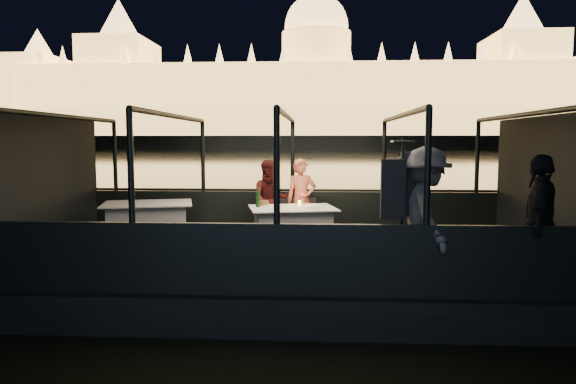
# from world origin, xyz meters

# --- Properties ---
(river_water) EXTENTS (500.00, 500.00, 0.00)m
(river_water) POSITION_xyz_m (0.00, 80.00, 0.00)
(river_water) COLOR black
(river_water) RESTS_ON ground
(boat_hull) EXTENTS (8.60, 4.40, 1.00)m
(boat_hull) POSITION_xyz_m (0.00, 0.00, 0.00)
(boat_hull) COLOR black
(boat_hull) RESTS_ON river_water
(boat_deck) EXTENTS (8.00, 4.00, 0.04)m
(boat_deck) POSITION_xyz_m (0.00, 0.00, 0.48)
(boat_deck) COLOR black
(boat_deck) RESTS_ON boat_hull
(gunwale_port) EXTENTS (8.00, 0.08, 0.90)m
(gunwale_port) POSITION_xyz_m (0.00, 2.00, 0.95)
(gunwale_port) COLOR black
(gunwale_port) RESTS_ON boat_deck
(gunwale_starboard) EXTENTS (8.00, 0.08, 0.90)m
(gunwale_starboard) POSITION_xyz_m (0.00, -2.00, 0.95)
(gunwale_starboard) COLOR black
(gunwale_starboard) RESTS_ON boat_deck
(cabin_glass_port) EXTENTS (8.00, 0.02, 1.40)m
(cabin_glass_port) POSITION_xyz_m (0.00, 2.00, 2.10)
(cabin_glass_port) COLOR #99B2B2
(cabin_glass_port) RESTS_ON gunwale_port
(cabin_glass_starboard) EXTENTS (8.00, 0.02, 1.40)m
(cabin_glass_starboard) POSITION_xyz_m (0.00, -2.00, 2.10)
(cabin_glass_starboard) COLOR #99B2B2
(cabin_glass_starboard) RESTS_ON gunwale_starboard
(cabin_roof_glass) EXTENTS (8.00, 4.00, 0.02)m
(cabin_roof_glass) POSITION_xyz_m (0.00, 0.00, 2.80)
(cabin_roof_glass) COLOR #99B2B2
(cabin_roof_glass) RESTS_ON boat_deck
(end_wall_fore) EXTENTS (0.02, 4.00, 2.30)m
(end_wall_fore) POSITION_xyz_m (-4.00, 0.00, 1.65)
(end_wall_fore) COLOR black
(end_wall_fore) RESTS_ON boat_deck
(end_wall_aft) EXTENTS (0.02, 4.00, 2.30)m
(end_wall_aft) POSITION_xyz_m (4.00, 0.00, 1.65)
(end_wall_aft) COLOR black
(end_wall_aft) RESTS_ON boat_deck
(canopy_ribs) EXTENTS (8.00, 4.00, 2.30)m
(canopy_ribs) POSITION_xyz_m (0.00, 0.00, 1.65)
(canopy_ribs) COLOR black
(canopy_ribs) RESTS_ON boat_deck
(embankment) EXTENTS (400.00, 140.00, 6.00)m
(embankment) POSITION_xyz_m (0.00, 210.00, 1.00)
(embankment) COLOR #423D33
(embankment) RESTS_ON ground
(parliament_building) EXTENTS (220.00, 32.00, 60.00)m
(parliament_building) POSITION_xyz_m (0.00, 175.00, 29.00)
(parliament_building) COLOR #F2D18C
(parliament_building) RESTS_ON embankment
(dining_table_central) EXTENTS (1.64, 1.33, 0.77)m
(dining_table_central) POSITION_xyz_m (0.07, 0.58, 0.89)
(dining_table_central) COLOR silver
(dining_table_central) RESTS_ON boat_deck
(dining_table_aft) EXTENTS (1.77, 1.47, 0.82)m
(dining_table_aft) POSITION_xyz_m (-2.52, 0.71, 0.89)
(dining_table_aft) COLOR beige
(dining_table_aft) RESTS_ON boat_deck
(chair_port_left) EXTENTS (0.48, 0.48, 0.80)m
(chair_port_left) POSITION_xyz_m (-0.11, 1.32, 0.95)
(chair_port_left) COLOR black
(chair_port_left) RESTS_ON boat_deck
(chair_port_right) EXTENTS (0.51, 0.51, 0.83)m
(chair_port_right) POSITION_xyz_m (0.31, 1.36, 0.95)
(chair_port_right) COLOR black
(chair_port_right) RESTS_ON boat_deck
(coat_stand) EXTENTS (0.62, 0.54, 1.95)m
(coat_stand) POSITION_xyz_m (1.57, -1.58, 1.40)
(coat_stand) COLOR black
(coat_stand) RESTS_ON boat_deck
(person_woman_coral) EXTENTS (0.63, 0.48, 1.57)m
(person_woman_coral) POSITION_xyz_m (0.19, 1.50, 1.25)
(person_woman_coral) COLOR #EA7255
(person_woman_coral) RESTS_ON boat_deck
(person_man_maroon) EXTENTS (0.84, 0.71, 1.55)m
(person_man_maroon) POSITION_xyz_m (-0.39, 1.51, 1.25)
(person_man_maroon) COLOR #3E1211
(person_man_maroon) RESTS_ON boat_deck
(passenger_stripe) EXTENTS (0.81, 1.26, 1.84)m
(passenger_stripe) POSITION_xyz_m (1.88, -1.55, 1.35)
(passenger_stripe) COLOR silver
(passenger_stripe) RESTS_ON boat_deck
(passenger_dark) EXTENTS (0.84, 1.12, 1.75)m
(passenger_dark) POSITION_xyz_m (3.25, -1.72, 1.35)
(passenger_dark) COLOR black
(passenger_dark) RESTS_ON boat_deck
(wine_bottle) EXTENTS (0.08, 0.08, 0.33)m
(wine_bottle) POSITION_xyz_m (-0.53, 0.59, 1.42)
(wine_bottle) COLOR #133413
(wine_bottle) RESTS_ON dining_table_central
(bread_basket) EXTENTS (0.25, 0.25, 0.08)m
(bread_basket) POSITION_xyz_m (-0.48, 0.86, 1.31)
(bread_basket) COLOR brown
(bread_basket) RESTS_ON dining_table_central
(amber_candle) EXTENTS (0.07, 0.07, 0.08)m
(amber_candle) POSITION_xyz_m (0.18, 0.86, 1.31)
(amber_candle) COLOR #F4A93D
(amber_candle) RESTS_ON dining_table_central
(plate_near) EXTENTS (0.30, 0.30, 0.01)m
(plate_near) POSITION_xyz_m (0.44, 0.55, 1.27)
(plate_near) COLOR silver
(plate_near) RESTS_ON dining_table_central
(plate_far) EXTENTS (0.28, 0.28, 0.01)m
(plate_far) POSITION_xyz_m (-0.43, 0.86, 1.27)
(plate_far) COLOR white
(plate_far) RESTS_ON dining_table_central
(wine_glass_white) EXTENTS (0.07, 0.07, 0.19)m
(wine_glass_white) POSITION_xyz_m (-0.52, 0.64, 1.36)
(wine_glass_white) COLOR white
(wine_glass_white) RESTS_ON dining_table_central
(wine_glass_red) EXTENTS (0.07, 0.07, 0.20)m
(wine_glass_red) POSITION_xyz_m (0.23, 0.98, 1.36)
(wine_glass_red) COLOR silver
(wine_glass_red) RESTS_ON dining_table_central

